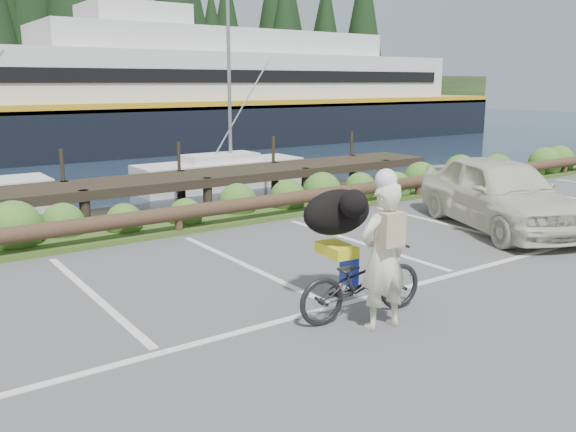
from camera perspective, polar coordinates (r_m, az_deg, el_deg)
The scene contains 7 objects.
ground at distance 8.87m, azimuth 2.71°, elevation -7.73°, with size 72.00×72.00×0.00m, color #4D4D4F.
vegetation_strip at distance 13.27m, azimuth -11.44°, elevation -0.91°, with size 34.00×1.60×0.10m, color #3D5B21.
log_rail at distance 12.66m, azimuth -10.14°, elevation -1.73°, with size 32.00×0.30×0.60m, color #443021, non-canonical shape.
bicycle at distance 8.12m, azimuth 6.90°, elevation -6.03°, with size 0.66×1.89×0.99m, color black.
cyclist at distance 7.66m, azimuth 8.91°, elevation -3.76°, with size 0.69×0.45×1.88m, color beige.
dog at distance 8.39m, azimuth 4.63°, elevation 0.36°, with size 1.09×0.53×0.63m, color black.
parked_car at distance 13.58m, azimuth 19.18°, elevation 2.05°, with size 1.82×4.53×1.54m, color beige.
Camera 1 is at (-5.12, -6.57, 3.06)m, focal length 38.00 mm.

